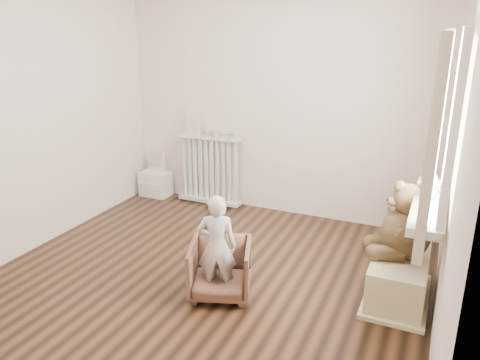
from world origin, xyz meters
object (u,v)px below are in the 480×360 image
at_px(radiator, 209,172).
at_px(toy_bench, 399,276).
at_px(child, 217,247).
at_px(toy_vanity, 155,174).
at_px(plush_cat, 431,185).
at_px(teddy_bear, 407,219).
at_px(armchair, 220,269).

height_order(radiator, toy_bench, radiator).
bearing_deg(child, toy_bench, -176.68).
relative_size(toy_vanity, plush_cat, 2.58).
bearing_deg(toy_bench, teddy_bear, 71.40).
bearing_deg(plush_cat, armchair, -145.09).
bearing_deg(radiator, teddy_bear, -27.59).
height_order(radiator, toy_vanity, radiator).
height_order(radiator, teddy_bear, teddy_bear).
distance_m(child, plush_cat, 1.62).
bearing_deg(armchair, child, -109.91).
xyz_separation_m(child, toy_bench, (1.31, 0.56, -0.24)).
height_order(toy_vanity, toy_bench, toy_vanity).
height_order(armchair, plush_cat, plush_cat).
relative_size(armchair, teddy_bear, 0.81).
distance_m(toy_bench, teddy_bear, 0.47).
relative_size(child, plush_cat, 3.82).
bearing_deg(radiator, plush_cat, -28.40).
xyz_separation_m(child, teddy_bear, (1.32, 0.59, 0.23)).
height_order(toy_vanity, child, child).
relative_size(toy_vanity, child, 0.68).
xyz_separation_m(radiator, child, (1.01, -1.80, 0.05)).
height_order(radiator, armchair, radiator).
relative_size(radiator, child, 0.99).
distance_m(toy_vanity, toy_bench, 3.30).
bearing_deg(toy_vanity, armchair, -44.40).
height_order(child, plush_cat, plush_cat).
bearing_deg(teddy_bear, radiator, 137.87).
bearing_deg(toy_bench, plush_cat, -32.09).
xyz_separation_m(teddy_bear, plush_cat, (0.13, -0.11, 0.33)).
bearing_deg(toy_bench, child, -156.78).
bearing_deg(armchair, plush_cat, -3.60).
height_order(toy_bench, plush_cat, plush_cat).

